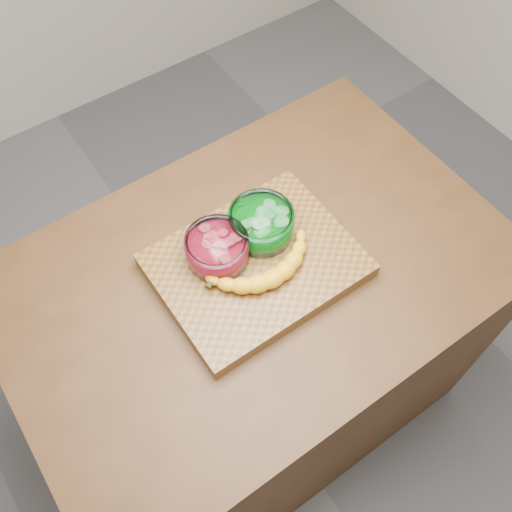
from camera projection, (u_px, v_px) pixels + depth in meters
ground at (256, 394)px, 2.10m from camera, size 3.50×3.50×0.00m
counter at (256, 346)px, 1.72m from camera, size 1.20×0.80×0.90m
cutting_board at (256, 265)px, 1.32m from camera, size 0.45×0.35×0.04m
bowl_red at (217, 249)px, 1.28m from camera, size 0.14×0.14×0.07m
bowl_green at (261, 223)px, 1.32m from camera, size 0.15×0.15×0.07m
banana at (265, 266)px, 1.28m from camera, size 0.30×0.14×0.04m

